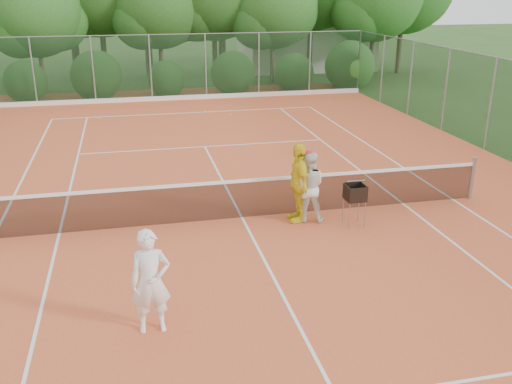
% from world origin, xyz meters
% --- Properties ---
extents(ground, '(120.00, 120.00, 0.00)m').
position_xyz_m(ground, '(0.00, 0.00, 0.00)').
color(ground, '#284B1B').
rests_on(ground, ground).
extents(clay_court, '(18.00, 36.00, 0.02)m').
position_xyz_m(clay_court, '(0.00, 0.00, 0.01)').
color(clay_court, '#D95E32').
rests_on(clay_court, ground).
extents(club_building, '(8.00, 5.00, 3.00)m').
position_xyz_m(club_building, '(9.00, 24.00, 1.50)').
color(club_building, beige).
rests_on(club_building, ground).
extents(tennis_net, '(11.97, 0.10, 1.10)m').
position_xyz_m(tennis_net, '(0.00, 0.00, 0.53)').
color(tennis_net, gray).
rests_on(tennis_net, clay_court).
extents(player_white, '(0.62, 0.41, 1.70)m').
position_xyz_m(player_white, '(-2.28, -4.17, 0.87)').
color(player_white, white).
rests_on(player_white, clay_court).
extents(player_center_grp, '(0.94, 0.81, 1.68)m').
position_xyz_m(player_center_grp, '(1.45, -0.44, 0.85)').
color(player_center_grp, silver).
rests_on(player_center_grp, clay_court).
extents(player_yellow, '(0.48, 1.09, 1.85)m').
position_xyz_m(player_yellow, '(1.23, -0.39, 0.94)').
color(player_yellow, yellow).
rests_on(player_yellow, clay_court).
extents(ball_hopper, '(0.42, 0.42, 0.96)m').
position_xyz_m(ball_hopper, '(2.40, -0.93, 0.78)').
color(ball_hopper, gray).
rests_on(ball_hopper, clay_court).
extents(stray_ball_a, '(0.07, 0.07, 0.07)m').
position_xyz_m(stray_ball_a, '(-3.63, 11.42, 0.05)').
color(stray_ball_a, '#C0D631').
rests_on(stray_ball_a, clay_court).
extents(stray_ball_b, '(0.07, 0.07, 0.07)m').
position_xyz_m(stray_ball_b, '(1.70, 10.92, 0.05)').
color(stray_ball_b, yellow).
rests_on(stray_ball_b, clay_court).
extents(stray_ball_c, '(0.07, 0.07, 0.07)m').
position_xyz_m(stray_ball_c, '(0.76, 11.94, 0.05)').
color(stray_ball_c, yellow).
rests_on(stray_ball_c, clay_court).
extents(court_markings, '(11.03, 23.83, 0.01)m').
position_xyz_m(court_markings, '(0.00, 0.00, 0.02)').
color(court_markings, white).
rests_on(court_markings, clay_court).
extents(fence_back, '(18.07, 0.07, 3.00)m').
position_xyz_m(fence_back, '(0.00, 15.00, 1.52)').
color(fence_back, '#19381E').
rests_on(fence_back, clay_court).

